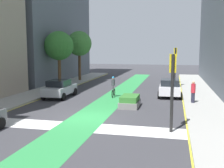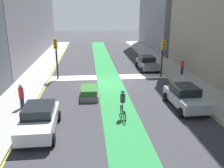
% 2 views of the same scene
% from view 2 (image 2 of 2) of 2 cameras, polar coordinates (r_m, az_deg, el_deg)
% --- Properties ---
extents(ground_plane, '(120.00, 120.00, 0.00)m').
position_cam_2_polar(ground_plane, '(22.86, -0.44, 0.32)').
color(ground_plane, '#38383D').
extents(bike_lane_paint, '(2.40, 60.00, 0.01)m').
position_cam_2_polar(bike_lane_paint, '(22.86, -0.51, 0.33)').
color(bike_lane_paint, '#2D8C47').
rests_on(bike_lane_paint, ground_plane).
extents(crosswalk_band, '(12.00, 1.80, 0.01)m').
position_cam_2_polar(crosswalk_band, '(24.77, -0.86, 1.67)').
color(crosswalk_band, silver).
rests_on(crosswalk_band, ground_plane).
extents(sidewalk_left, '(3.00, 60.00, 0.15)m').
position_cam_2_polar(sidewalk_left, '(24.65, 17.20, 0.97)').
color(sidewalk_left, '#9E9E99').
rests_on(sidewalk_left, ground_plane).
extents(curb_stripe_left, '(0.16, 60.00, 0.01)m').
position_cam_2_polar(curb_stripe_left, '(24.13, 13.90, 0.73)').
color(curb_stripe_left, yellow).
rests_on(curb_stripe_left, ground_plane).
extents(sidewalk_right, '(3.00, 60.00, 0.15)m').
position_cam_2_polar(sidewalk_right, '(23.42, -19.04, -0.04)').
color(sidewalk_right, '#9E9E99').
rests_on(sidewalk_right, ground_plane).
extents(curb_stripe_right, '(0.16, 60.00, 0.01)m').
position_cam_2_polar(curb_stripe_right, '(23.13, -15.41, -0.10)').
color(curb_stripe_right, yellow).
rests_on(curb_stripe_right, ground_plane).
extents(traffic_signal_near_right, '(0.35, 0.52, 4.03)m').
position_cam_2_polar(traffic_signal_near_right, '(23.97, -13.22, 7.63)').
color(traffic_signal_near_right, black).
rests_on(traffic_signal_near_right, ground_plane).
extents(traffic_signal_near_left, '(0.35, 0.52, 3.82)m').
position_cam_2_polar(traffic_signal_near_left, '(24.75, 12.03, 7.65)').
color(traffic_signal_near_left, black).
rests_on(traffic_signal_near_left, ground_plane).
extents(car_grey_left_near, '(2.03, 4.20, 1.57)m').
position_cam_2_polar(car_grey_left_near, '(28.05, 8.35, 5.03)').
color(car_grey_left_near, slate).
rests_on(car_grey_left_near, ground_plane).
extents(car_white_right_far, '(2.06, 4.22, 1.57)m').
position_cam_2_polar(car_white_right_far, '(14.16, -16.98, -8.00)').
color(car_white_right_far, silver).
rests_on(car_white_right_far, ground_plane).
extents(car_silver_left_far, '(2.11, 4.24, 1.57)m').
position_cam_2_polar(car_silver_left_far, '(17.63, 17.05, -2.94)').
color(car_silver_left_far, '#B2B7BF').
rests_on(car_silver_left_far, ground_plane).
extents(cyclist_in_lane, '(0.32, 1.73, 1.86)m').
position_cam_2_polar(cyclist_in_lane, '(15.24, 2.61, -4.68)').
color(cyclist_in_lane, black).
rests_on(cyclist_in_lane, ground_plane).
extents(pedestrian_sidewalk_right_a, '(0.34, 0.34, 1.69)m').
position_cam_2_polar(pedestrian_sidewalk_right_a, '(17.57, -20.81, -2.67)').
color(pedestrian_sidewalk_right_a, '#262638').
rests_on(pedestrian_sidewalk_right_a, sidewalk_right).
extents(pedestrian_sidewalk_left_a, '(0.34, 0.34, 1.67)m').
position_cam_2_polar(pedestrian_sidewalk_left_a, '(26.20, 16.44, 4.07)').
color(pedestrian_sidewalk_left_a, '#262638').
rests_on(pedestrian_sidewalk_left_a, sidewalk_left).
extents(median_planter, '(1.37, 2.29, 0.85)m').
position_cam_2_polar(median_planter, '(18.93, -5.49, -2.12)').
color(median_planter, slate).
rests_on(median_planter, ground_plane).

